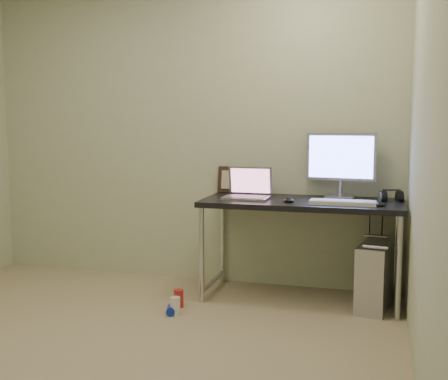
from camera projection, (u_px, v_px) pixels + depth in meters
floor at (86, 361)px, 3.13m from camera, size 3.50×3.50×0.00m
wall_back at (188, 131)px, 4.65m from camera, size 3.50×0.02×2.50m
wall_right at (429, 138)px, 2.51m from camera, size 0.02×3.50×2.50m
desk at (302, 212)px, 4.15m from camera, size 1.46×0.64×0.75m
tower_computer at (375, 276)px, 3.97m from camera, size 0.27×0.48×0.50m
cable_a at (369, 243)px, 4.31m from camera, size 0.01×0.16×0.69m
cable_b at (381, 247)px, 4.27m from camera, size 0.02×0.11×0.71m
can_red at (179, 298)px, 4.03m from camera, size 0.09×0.09×0.13m
can_white at (175, 306)px, 3.86m from camera, size 0.08×0.08×0.13m
can_blue at (171, 310)px, 3.88m from camera, size 0.09×0.12×0.06m
laptop at (248, 191)px, 4.24m from camera, size 0.34×0.28×0.23m
monitor at (341, 160)px, 4.24m from camera, size 0.53×0.17×0.49m
keyboard at (343, 203)px, 3.92m from camera, size 0.46×0.15×0.03m
mouse_right at (380, 203)px, 3.84m from camera, size 0.09×0.12×0.04m
mouse_left at (289, 199)px, 4.04m from camera, size 0.11×0.14×0.04m
headphones at (391, 197)px, 4.07m from camera, size 0.19×0.11×0.11m
picture_frame at (234, 180)px, 4.57m from camera, size 0.27×0.08×0.22m
webcam at (263, 184)px, 4.45m from camera, size 0.04×0.03×0.12m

